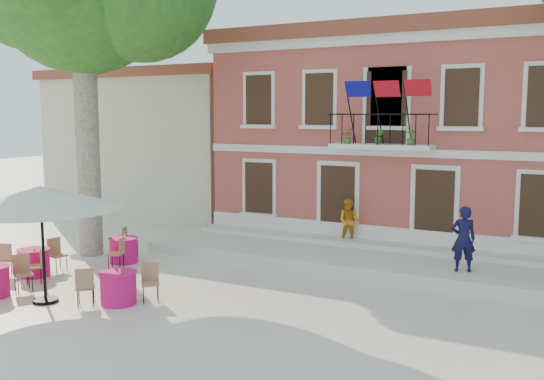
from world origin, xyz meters
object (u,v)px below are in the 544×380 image
Objects in this scene: pedestrian_navy at (463,239)px; pedestrian_orange at (349,221)px; patio_umbrella at (41,198)px; cafe_table_1 at (118,287)px; cafe_table_3 at (124,249)px; cafe_table_2 at (34,261)px.

pedestrian_navy is 1.19× the size of pedestrian_orange.
pedestrian_navy is (8.57, 6.46, -1.35)m from patio_umbrella.
pedestrian_orange is 8.20m from cafe_table_1.
pedestrian_orange is at bearing 68.66° from cafe_table_1.
cafe_table_1 is at bearing 23.17° from patio_umbrella.
cafe_table_1 and cafe_table_3 have the same top height.
patio_umbrella is 10.82m from pedestrian_navy.
pedestrian_orange is (-3.93, 1.86, -0.14)m from pedestrian_navy.
pedestrian_navy is 0.97× the size of cafe_table_2.
pedestrian_navy is 9.93m from cafe_table_3.
cafe_table_2 is (-6.78, -6.80, -0.62)m from pedestrian_orange.
pedestrian_navy is at bearing 15.01° from cafe_table_3.
patio_umbrella is at bearing -156.83° from cafe_table_1.
patio_umbrella is 2.79m from cafe_table_1.
patio_umbrella is 2.54× the size of pedestrian_orange.
pedestrian_navy reaches higher than cafe_table_2.
patio_umbrella is at bearing -127.95° from pedestrian_orange.
cafe_table_1 is 0.94× the size of cafe_table_2.
cafe_table_2 is at bearing -115.83° from cafe_table_3.
pedestrian_navy is at bearing 37.03° from patio_umbrella.
cafe_table_3 is at bearing 64.17° from cafe_table_2.
cafe_table_2 is at bearing 167.96° from cafe_table_1.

